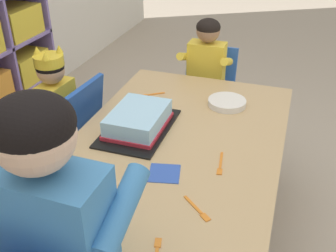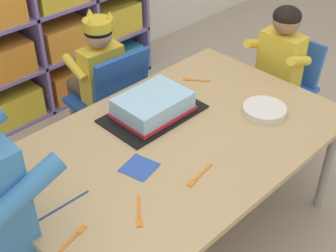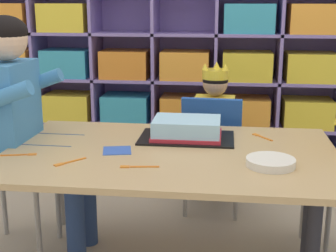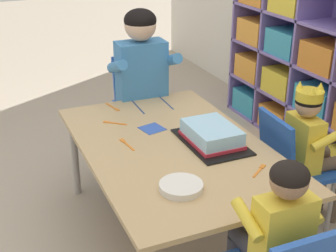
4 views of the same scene
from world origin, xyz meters
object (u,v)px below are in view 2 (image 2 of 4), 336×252
classroom_chair_blue (112,99)px  paper_plate_stack (264,110)px  fork_at_table_front_edge (195,80)px  classroom_chair_guest_side (281,84)px  activity_table (176,147)px  birthday_cake_on_tray (153,107)px  fork_near_child_seat (139,213)px  adult_helper_seated (5,182)px  fork_scattered_mid_table (72,239)px  guest_at_table_side (274,67)px  child_with_crown (97,68)px  fork_by_napkin (199,176)px

classroom_chair_blue → paper_plate_stack: size_ratio=3.64×
classroom_chair_blue → fork_at_table_front_edge: 0.45m
classroom_chair_guest_side → activity_table: bearing=-84.9°
birthday_cake_on_tray → fork_near_child_seat: birthday_cake_on_tray is taller
fork_at_table_front_edge → fork_near_child_seat: size_ratio=0.98×
activity_table → adult_helper_seated: size_ratio=1.26×
classroom_chair_blue → fork_scattered_mid_table: 1.05m
guest_at_table_side → fork_scattered_mid_table: bearing=-81.3°
activity_table → birthday_cake_on_tray: (0.05, 0.19, 0.08)m
classroom_chair_blue → child_with_crown: size_ratio=0.81×
activity_table → adult_helper_seated: 0.69m
fork_by_napkin → classroom_chair_guest_side: bearing=8.5°
adult_helper_seated → activity_table: bearing=-97.8°
classroom_chair_blue → paper_plate_stack: 0.79m
adult_helper_seated → guest_at_table_side: size_ratio=1.29×
child_with_crown → adult_helper_seated: adult_helper_seated is taller
paper_plate_stack → fork_scattered_mid_table: bearing=179.3°
fork_scattered_mid_table → paper_plate_stack: bearing=165.4°
classroom_chair_blue → fork_near_child_seat: classroom_chair_blue is taller
child_with_crown → fork_at_table_front_edge: bearing=119.1°
child_with_crown → paper_plate_stack: size_ratio=4.48×
birthday_cake_on_tray → classroom_chair_guest_side: bearing=-8.5°
paper_plate_stack → classroom_chair_guest_side: bearing=23.8°
adult_helper_seated → guest_at_table_side: bearing=-90.3°
classroom_chair_guest_side → adult_helper_seated: bearing=-90.9°
guest_at_table_side → paper_plate_stack: (-0.37, -0.20, 0.02)m
classroom_chair_blue → guest_at_table_side: (0.60, -0.53, 0.15)m
birthday_cake_on_tray → fork_by_napkin: (-0.15, -0.40, -0.04)m
classroom_chair_blue → fork_at_table_front_edge: size_ratio=5.94×
activity_table → classroom_chair_blue: 0.63m
child_with_crown → paper_plate_stack: child_with_crown is taller
fork_by_napkin → fork_at_table_front_edge: (0.48, 0.46, 0.00)m
classroom_chair_blue → guest_at_table_side: bearing=142.1°
activity_table → fork_scattered_mid_table: 0.60m
paper_plate_stack → fork_near_child_seat: size_ratio=1.61×
classroom_chair_blue → adult_helper_seated: bearing=35.2°
child_with_crown → adult_helper_seated: size_ratio=0.76×
guest_at_table_side → child_with_crown: bearing=-136.9°
guest_at_table_side → fork_scattered_mid_table: size_ratio=5.97×
guest_at_table_side → fork_near_child_seat: guest_at_table_side is taller
guest_at_table_side → paper_plate_stack: guest_at_table_side is taller
child_with_crown → guest_at_table_side: 0.88m
classroom_chair_guest_side → fork_scattered_mid_table: bearing=-81.8°
activity_table → fork_by_napkin: (-0.10, -0.21, 0.04)m
birthday_cake_on_tray → classroom_chair_blue: bearing=75.7°
guest_at_table_side → fork_at_table_front_edge: bearing=-115.7°
classroom_chair_blue → fork_by_napkin: classroom_chair_blue is taller
fork_near_child_seat → classroom_chair_guest_side: bearing=-37.5°
activity_table → fork_scattered_mid_table: (-0.59, -0.12, 0.04)m
activity_table → child_with_crown: bearing=77.2°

